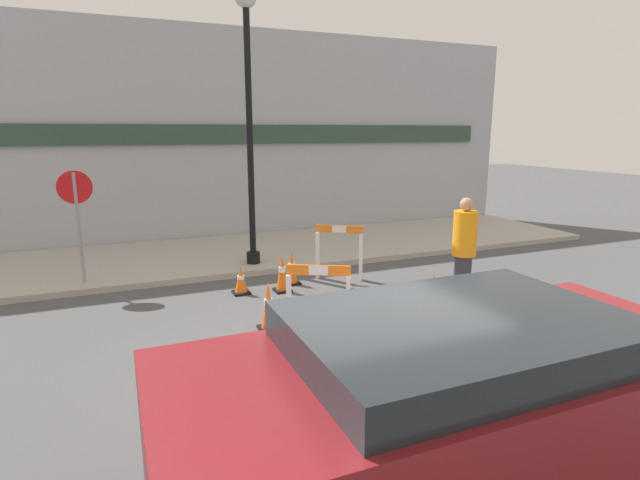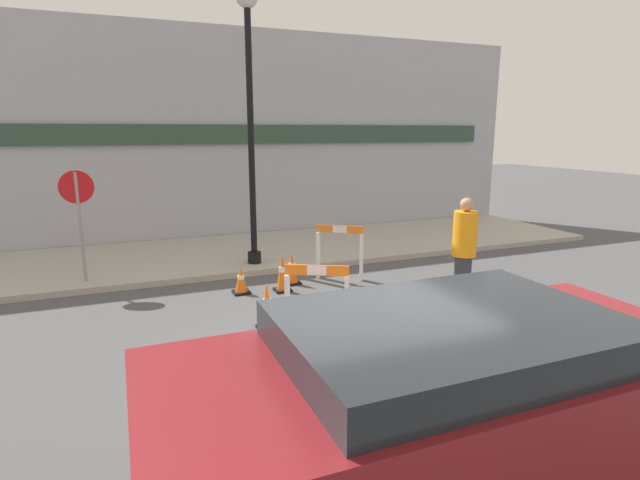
% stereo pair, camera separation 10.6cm
% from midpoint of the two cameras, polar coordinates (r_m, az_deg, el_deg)
% --- Properties ---
extents(ground_plane, '(60.00, 60.00, 0.00)m').
position_cam_midpoint_polar(ground_plane, '(6.34, 4.27, -14.82)').
color(ground_plane, '#4C4C4F').
extents(sidewalk_slab, '(18.00, 3.75, 0.12)m').
position_cam_midpoint_polar(sidewalk_slab, '(12.01, -9.63, -1.43)').
color(sidewalk_slab, '#ADA89E').
rests_on(sidewalk_slab, ground_plane).
extents(storefront_facade, '(18.00, 0.22, 5.50)m').
position_cam_midpoint_polar(storefront_facade, '(13.57, -11.98, 11.54)').
color(storefront_facade, '#A3A8B2').
rests_on(storefront_facade, ground_plane).
extents(streetlamp_post, '(0.44, 0.44, 5.51)m').
position_cam_midpoint_polar(streetlamp_post, '(10.45, -8.48, 16.40)').
color(streetlamp_post, black).
rests_on(streetlamp_post, sidewalk_slab).
extents(stop_sign, '(0.60, 0.06, 2.07)m').
position_cam_midpoint_polar(stop_sign, '(10.10, -26.31, 3.27)').
color(stop_sign, gray).
rests_on(stop_sign, sidewalk_slab).
extents(barricade_0, '(0.84, 0.63, 1.09)m').
position_cam_midpoint_polar(barricade_0, '(9.82, 1.89, -1.15)').
color(barricade_0, white).
rests_on(barricade_0, ground_plane).
extents(barricade_1, '(0.87, 0.54, 1.04)m').
position_cam_midpoint_polar(barricade_1, '(7.16, -0.61, -6.55)').
color(barricade_1, white).
rests_on(barricade_1, ground_plane).
extents(traffic_cone_0, '(0.30, 0.30, 0.52)m').
position_cam_midpoint_polar(traffic_cone_0, '(9.16, -9.37, -4.56)').
color(traffic_cone_0, black).
rests_on(traffic_cone_0, ground_plane).
extents(traffic_cone_1, '(0.30, 0.30, 0.74)m').
position_cam_midpoint_polar(traffic_cone_1, '(7.46, -6.31, -7.56)').
color(traffic_cone_1, black).
rests_on(traffic_cone_1, ground_plane).
extents(traffic_cone_2, '(0.30, 0.30, 0.46)m').
position_cam_midpoint_polar(traffic_cone_2, '(7.88, 8.16, -7.59)').
color(traffic_cone_2, black).
rests_on(traffic_cone_2, ground_plane).
extents(traffic_cone_3, '(0.30, 0.30, 0.64)m').
position_cam_midpoint_polar(traffic_cone_3, '(9.60, -3.59, -3.25)').
color(traffic_cone_3, black).
rests_on(traffic_cone_3, ground_plane).
extents(traffic_cone_4, '(0.30, 0.30, 0.58)m').
position_cam_midpoint_polar(traffic_cone_4, '(8.54, 12.48, -5.75)').
color(traffic_cone_4, black).
rests_on(traffic_cone_4, ground_plane).
extents(traffic_cone_5, '(0.30, 0.30, 0.72)m').
position_cam_midpoint_polar(traffic_cone_5, '(9.17, -4.67, -3.77)').
color(traffic_cone_5, black).
rests_on(traffic_cone_5, ground_plane).
extents(person_worker, '(0.52, 0.52, 1.84)m').
position_cam_midpoint_polar(person_worker, '(8.53, 15.79, -1.01)').
color(person_worker, '#33333D').
rests_on(person_worker, ground_plane).
extents(parked_car_1, '(4.10, 1.89, 1.68)m').
position_cam_midpoint_polar(parked_car_1, '(3.83, 14.13, -18.54)').
color(parked_car_1, maroon).
rests_on(parked_car_1, ground_plane).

